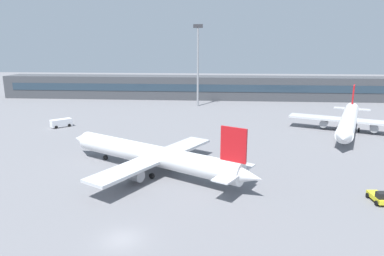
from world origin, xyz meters
TOP-DOWN VIEW (x-y plane):
  - ground_plane at (0.00, 40.00)m, footprint 400.00×400.00m
  - terminal_building at (0.00, 104.51)m, footprint 154.31×12.13m
  - airplane_near at (-0.85, 20.57)m, footprint 35.37×25.69m
  - airplane_mid at (41.68, 51.02)m, footprint 27.87×38.79m
  - baggage_tug_yellow at (31.84, 11.60)m, footprint 2.02×3.70m
  - service_van_white at (-30.78, 50.86)m, footprint 5.08×5.10m
  - floodlight_tower_west at (2.60, 86.34)m, footprint 3.20×0.80m

SIDE VIEW (x-z plane):
  - ground_plane at x=0.00m, z-range 0.00..0.00m
  - baggage_tug_yellow at x=31.84m, z-range -0.08..1.67m
  - service_van_white at x=-30.78m, z-range 0.07..2.15m
  - airplane_near at x=-0.85m, z-range -1.88..7.74m
  - airplane_mid at x=41.68m, z-range -1.97..8.12m
  - terminal_building at x=0.00m, z-range 0.00..9.00m
  - floodlight_tower_west at x=2.60m, z-range 2.05..29.92m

